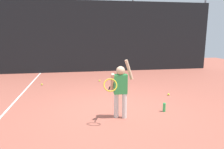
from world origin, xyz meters
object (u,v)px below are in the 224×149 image
tennis_ball_1 (169,94)px  tennis_ball_3 (99,81)px  tennis_player (120,87)px  tennis_ball_2 (42,84)px  water_bottle (164,107)px

tennis_ball_1 → tennis_ball_3: (-1.95, 2.26, 0.00)m
tennis_player → tennis_ball_2: (-2.28, 3.50, -0.69)m
water_bottle → tennis_ball_1: bearing=61.6°
tennis_ball_2 → water_bottle: bearing=-43.6°
tennis_ball_1 → tennis_ball_2: bearing=154.2°
water_bottle → tennis_ball_3: size_ratio=3.33×
tennis_ball_1 → tennis_ball_3: bearing=130.7°
tennis_player → tennis_ball_3: (-0.08, 3.75, -0.69)m
water_bottle → tennis_player: bearing=-170.0°
water_bottle → tennis_ball_1: water_bottle is taller
tennis_player → water_bottle: (1.17, 0.21, -0.62)m
tennis_ball_2 → tennis_ball_3: same height
water_bottle → tennis_ball_3: water_bottle is taller
tennis_ball_3 → tennis_ball_2: bearing=-173.3°
water_bottle → tennis_ball_3: 3.76m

